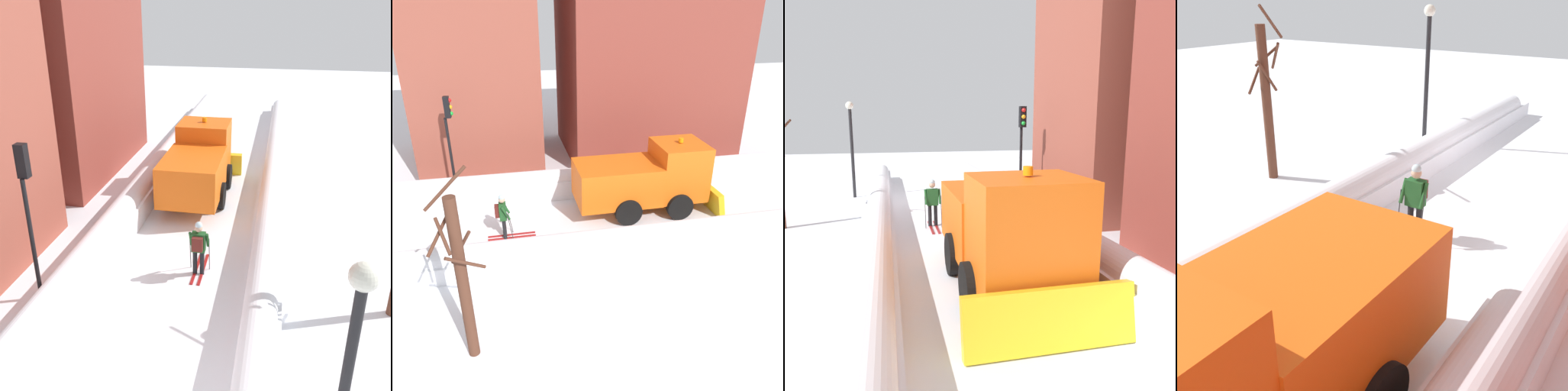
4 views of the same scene
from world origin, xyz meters
TOP-DOWN VIEW (x-y plane):
  - ground_plane at (0.00, 10.00)m, footprint 80.00×80.00m
  - snowbank_left at (-2.62, 10.00)m, footprint 1.10×36.00m
  - snowbank_right at (2.62, 10.00)m, footprint 1.10×36.00m
  - building_brick_mid at (-8.46, 13.84)m, footprint 7.17×9.35m
  - plow_truck at (-0.50, 11.34)m, footprint 3.20×5.98m
  - skier at (0.60, 5.32)m, footprint 0.62×1.80m
  - traffic_light_pole at (-3.60, 3.34)m, footprint 0.28×0.42m
  - bare_tree_near at (6.14, 4.37)m, footprint 1.12×1.20m

SIDE VIEW (x-z plane):
  - ground_plane at x=0.00m, z-range 0.00..0.00m
  - snowbank_right at x=2.62m, z-range -0.06..1.00m
  - snowbank_left at x=-2.62m, z-range -0.03..1.26m
  - skier at x=0.60m, z-range 0.10..1.91m
  - plow_truck at x=-0.50m, z-range -0.08..3.04m
  - bare_tree_near at x=6.14m, z-range -0.14..4.86m
  - traffic_light_pole at x=-3.60m, z-range 0.91..5.49m
  - building_brick_mid at x=-8.46m, z-range 0.00..14.61m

